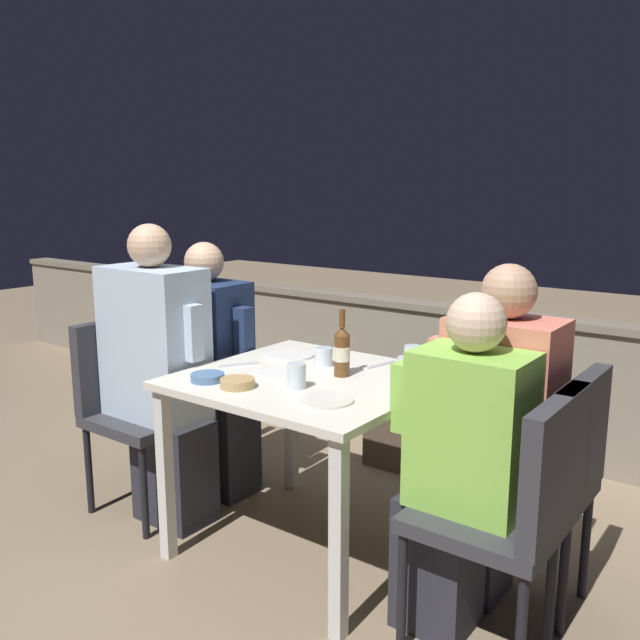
% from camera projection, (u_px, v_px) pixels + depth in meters
% --- Properties ---
extents(ground_plane, '(16.00, 16.00, 0.00)m').
position_uv_depth(ground_plane, '(310.00, 548.00, 2.87)').
color(ground_plane, '#847056').
extents(parapet_wall, '(9.00, 0.18, 0.81)m').
position_uv_depth(parapet_wall, '(468.00, 374.00, 3.99)').
color(parapet_wall, gray).
rests_on(parapet_wall, ground_plane).
extents(dining_table, '(0.96, 0.91, 0.75)m').
position_uv_depth(dining_table, '(310.00, 399.00, 2.74)').
color(dining_table, silver).
rests_on(dining_table, ground_plane).
extents(planter_hedge, '(0.71, 0.47, 0.57)m').
position_uv_depth(planter_hedge, '(438.00, 413.00, 3.59)').
color(planter_hedge, brown).
rests_on(planter_hedge, ground_plane).
extents(chair_left_near, '(0.46, 0.46, 0.89)m').
position_uv_depth(chair_left_near, '(133.00, 394.00, 3.17)').
color(chair_left_near, '#333338').
rests_on(chair_left_near, ground_plane).
extents(person_blue_shirt, '(0.52, 0.26, 1.35)m').
position_uv_depth(person_blue_shirt, '(160.00, 375.00, 3.03)').
color(person_blue_shirt, '#282833').
rests_on(person_blue_shirt, ground_plane).
extents(chair_left_far, '(0.46, 0.46, 0.89)m').
position_uv_depth(chair_left_far, '(185.00, 377.00, 3.45)').
color(chair_left_far, '#333338').
rests_on(chair_left_far, ground_plane).
extents(person_navy_jumper, '(0.49, 0.26, 1.24)m').
position_uv_depth(person_navy_jumper, '(213.00, 368.00, 3.32)').
color(person_navy_jumper, '#282833').
rests_on(person_navy_jumper, ground_plane).
extents(chair_right_near, '(0.46, 0.46, 0.89)m').
position_uv_depth(chair_right_near, '(519.00, 499.00, 2.11)').
color(chair_right_near, '#333338').
rests_on(chair_right_near, ground_plane).
extents(person_green_blouse, '(0.47, 0.26, 1.18)m').
position_uv_depth(person_green_blouse, '(459.00, 467.00, 2.22)').
color(person_green_blouse, '#282833').
rests_on(person_green_blouse, ground_plane).
extents(chair_right_far, '(0.46, 0.46, 0.89)m').
position_uv_depth(chair_right_far, '(547.00, 470.00, 2.32)').
color(chair_right_far, '#333338').
rests_on(chair_right_far, ground_plane).
extents(person_coral_top, '(0.48, 0.26, 1.25)m').
position_uv_depth(person_coral_top, '(492.00, 434.00, 2.43)').
color(person_coral_top, '#282833').
rests_on(person_coral_top, ground_plane).
extents(beer_bottle, '(0.06, 0.06, 0.27)m').
position_uv_depth(beer_bottle, '(342.00, 351.00, 2.71)').
color(beer_bottle, brown).
rests_on(beer_bottle, dining_table).
extents(plate_0, '(0.20, 0.20, 0.01)m').
position_uv_depth(plate_0, '(326.00, 400.00, 2.40)').
color(plate_0, silver).
rests_on(plate_0, dining_table).
extents(plate_1, '(0.21, 0.21, 0.01)m').
position_uv_depth(plate_1, '(290.00, 355.00, 3.03)').
color(plate_1, white).
rests_on(plate_1, dining_table).
extents(plate_2, '(0.18, 0.18, 0.01)m').
position_uv_depth(plate_2, '(280.00, 374.00, 2.74)').
color(plate_2, white).
rests_on(plate_2, dining_table).
extents(bowl_0, '(0.13, 0.13, 0.03)m').
position_uv_depth(bowl_0, '(208.00, 377.00, 2.65)').
color(bowl_0, '#4C709E').
rests_on(bowl_0, dining_table).
extents(bowl_1, '(0.13, 0.13, 0.04)m').
position_uv_depth(bowl_1, '(237.00, 382.00, 2.57)').
color(bowl_1, tan).
rests_on(bowl_1, dining_table).
extents(glass_cup_0, '(0.08, 0.08, 0.08)m').
position_uv_depth(glass_cup_0, '(324.00, 357.00, 2.87)').
color(glass_cup_0, silver).
rests_on(glass_cup_0, dining_table).
extents(glass_cup_1, '(0.07, 0.07, 0.11)m').
position_uv_depth(glass_cup_1, '(413.00, 358.00, 2.79)').
color(glass_cup_1, silver).
rests_on(glass_cup_1, dining_table).
extents(glass_cup_2, '(0.07, 0.07, 0.10)m').
position_uv_depth(glass_cup_2, '(439.00, 361.00, 2.77)').
color(glass_cup_2, silver).
rests_on(glass_cup_2, dining_table).
extents(glass_cup_3, '(0.07, 0.07, 0.11)m').
position_uv_depth(glass_cup_3, '(406.00, 372.00, 2.58)').
color(glass_cup_3, silver).
rests_on(glass_cup_3, dining_table).
extents(glass_cup_4, '(0.07, 0.07, 0.10)m').
position_uv_depth(glass_cup_4, '(297.00, 376.00, 2.55)').
color(glass_cup_4, silver).
rests_on(glass_cup_4, dining_table).
extents(fork_0, '(0.06, 0.17, 0.01)m').
position_uv_depth(fork_0, '(381.00, 365.00, 2.88)').
color(fork_0, silver).
rests_on(fork_0, dining_table).
extents(fork_1, '(0.11, 0.15, 0.01)m').
position_uv_depth(fork_1, '(238.00, 365.00, 2.88)').
color(fork_1, silver).
rests_on(fork_1, dining_table).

